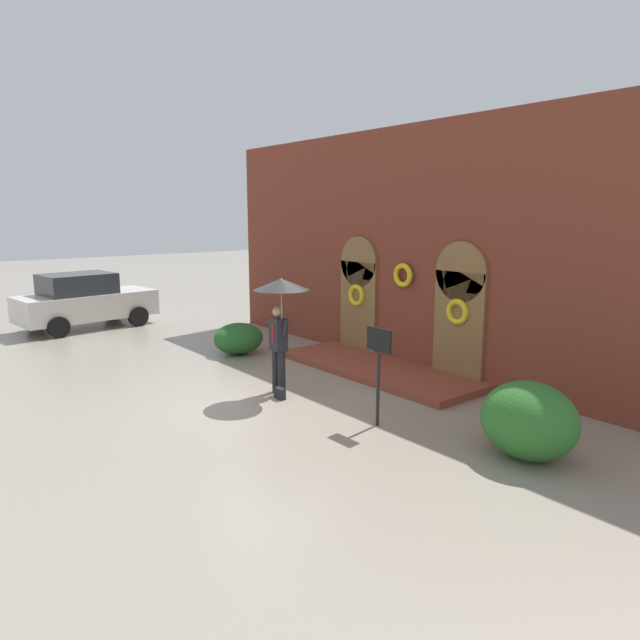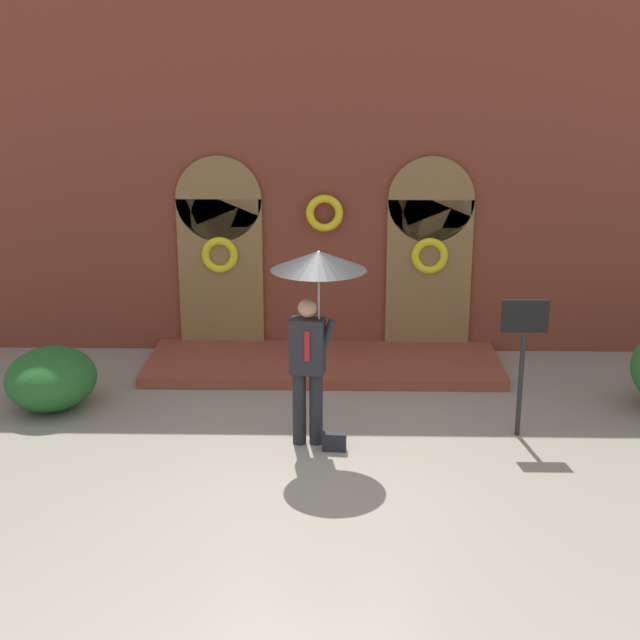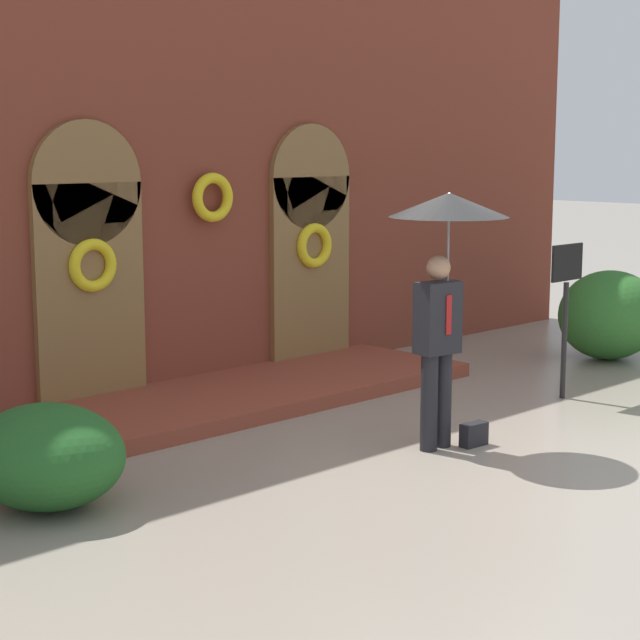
{
  "view_description": "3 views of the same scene",
  "coord_description": "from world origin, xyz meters",
  "views": [
    {
      "loc": [
        9.13,
        -5.91,
        3.62
      ],
      "look_at": [
        -0.06,
        1.42,
        1.41
      ],
      "focal_mm": 32.0,
      "sensor_mm": 36.0,
      "label": 1
    },
    {
      "loc": [
        0.21,
        -9.43,
        4.48
      ],
      "look_at": [
        -0.02,
        1.51,
        1.22
      ],
      "focal_mm": 50.0,
      "sensor_mm": 36.0,
      "label": 2
    },
    {
      "loc": [
        -7.61,
        -5.73,
        2.78
      ],
      "look_at": [
        -0.37,
        1.71,
        1.08
      ],
      "focal_mm": 60.0,
      "sensor_mm": 36.0,
      "label": 3
    }
  ],
  "objects": [
    {
      "name": "shrub_left",
      "position": [
        -3.55,
        1.48,
        0.4
      ],
      "size": [
        1.17,
        1.31,
        0.81
      ],
      "primitive_type": "ellipsoid",
      "color": "#235B23",
      "rests_on": "ground"
    },
    {
      "name": "ground_plane",
      "position": [
        0.0,
        0.0,
        0.0
      ],
      "size": [
        80.0,
        80.0,
        0.0
      ],
      "primitive_type": "plane",
      "color": "gray"
    },
    {
      "name": "handbag",
      "position": [
        0.18,
        0.21,
        0.11
      ],
      "size": [
        0.29,
        0.14,
        0.22
      ],
      "primitive_type": "cube",
      "rotation": [
        0.0,
        0.0,
        -0.08
      ],
      "color": "black",
      "rests_on": "ground"
    },
    {
      "name": "building_facade",
      "position": [
        -0.0,
        4.15,
        2.68
      ],
      "size": [
        14.0,
        2.3,
        5.6
      ],
      "color": "brown",
      "rests_on": "ground"
    },
    {
      "name": "sign_post",
      "position": [
        2.42,
        0.71,
        1.16
      ],
      "size": [
        0.56,
        0.06,
        1.72
      ],
      "color": "black",
      "rests_on": "ground"
    },
    {
      "name": "person_with_umbrella",
      "position": [
        -0.04,
        0.41,
        1.91
      ],
      "size": [
        1.1,
        1.1,
        2.36
      ],
      "color": "black",
      "rests_on": "ground"
    }
  ]
}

